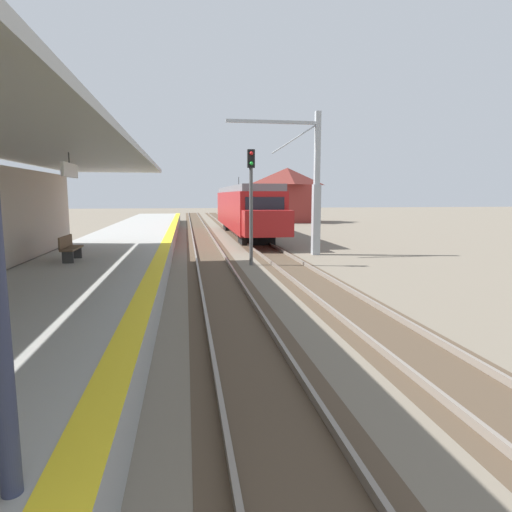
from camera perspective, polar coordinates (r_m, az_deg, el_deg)
station_platform at (r=16.47m, az=-20.34°, el=-2.06°), size 5.00×80.00×0.91m
track_pair_nearest_platform at (r=20.20m, az=-5.73°, el=-0.97°), size 2.34×120.00×0.16m
track_pair_middle at (r=20.68m, az=3.72°, el=-0.74°), size 2.34×120.00×0.16m
approaching_train at (r=34.04m, az=-1.45°, el=6.30°), size 2.93×19.60×4.76m
rail_signal_post at (r=19.67m, az=-0.65°, el=8.02°), size 0.32×0.34×5.20m
catenary_pylon_far_side at (r=23.35m, az=7.26°, el=8.96°), size 5.00×0.40×7.50m
platform_bench at (r=16.52m, az=-23.31°, el=1.06°), size 0.45×1.60×0.88m
distant_trackside_house at (r=52.05m, az=4.11°, el=8.14°), size 6.60×5.28×6.40m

